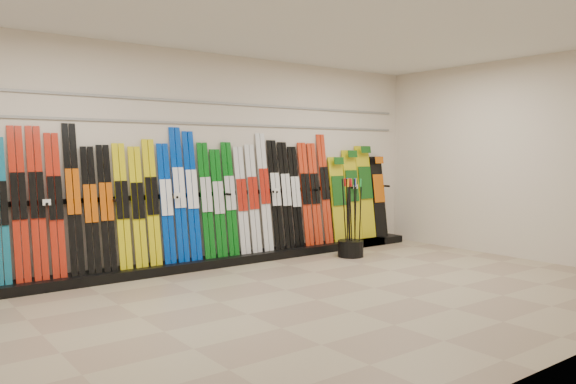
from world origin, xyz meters
TOP-DOWN VIEW (x-y plane):
  - floor at (0.00, 0.00)m, footprint 8.00×8.00m
  - back_wall at (0.00, 2.50)m, footprint 8.00×0.00m
  - right_wall at (4.00, 0.00)m, footprint 0.00×5.00m
  - ceiling at (0.00, 0.00)m, footprint 8.00×8.00m
  - ski_rack_base at (0.22, 2.28)m, footprint 8.00×0.40m
  - skis at (-0.46, 2.35)m, footprint 5.38×0.28m
  - snowboards at (2.93, 2.35)m, footprint 1.26×0.24m
  - pole_bin at (2.05, 1.63)m, footprint 0.39×0.39m
  - ski_poles at (2.06, 1.63)m, footprint 0.33×0.35m
  - slatwall_rail_0 at (0.00, 2.48)m, footprint 7.60×0.02m
  - slatwall_rail_1 at (0.00, 2.48)m, footprint 7.60×0.02m

SIDE VIEW (x-z plane):
  - floor at x=0.00m, z-range 0.00..0.00m
  - ski_rack_base at x=0.22m, z-range 0.00..0.12m
  - pole_bin at x=2.05m, z-range 0.00..0.25m
  - ski_poles at x=2.06m, z-range 0.02..1.20m
  - snowboards at x=2.93m, z-range 0.07..1.66m
  - skis at x=-0.46m, z-range 0.04..1.86m
  - back_wall at x=0.00m, z-range -2.50..5.50m
  - right_wall at x=4.00m, z-range -1.00..4.00m
  - slatwall_rail_0 at x=0.00m, z-range 1.98..2.02m
  - slatwall_rail_1 at x=0.00m, z-range 2.28..2.31m
  - ceiling at x=0.00m, z-range 3.00..3.00m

